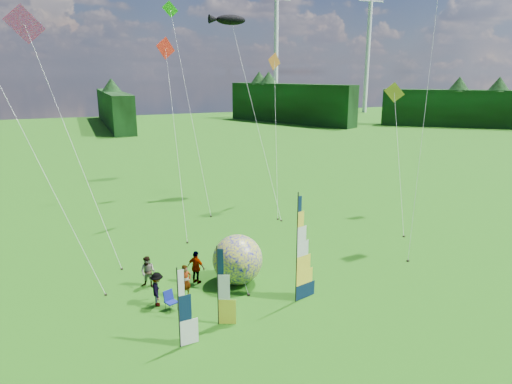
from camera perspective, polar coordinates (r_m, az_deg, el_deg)
name	(u,v)px	position (r m, az deg, el deg)	size (l,w,h in m)	color
ground	(309,326)	(21.92, 6.66, -16.34)	(220.00, 220.00, 0.00)	#1B670D
treeline_ring	(312,245)	(20.15, 7.00, -6.55)	(210.00, 210.00, 8.00)	#16491A
turbine_left	(367,58)	(136.73, 13.76, 15.95)	(8.00, 1.20, 30.00)	silver
turbine_right	(276,58)	(130.24, 2.51, 16.41)	(8.00, 1.20, 30.00)	silver
feather_banner_main	(297,251)	(22.73, 5.12, -7.30)	(1.48, 0.10, 5.54)	#0C1E3E
side_banner_left	(218,287)	(21.14, -4.81, -11.77)	(1.03, 0.10, 3.72)	yellow
side_banner_far	(179,310)	(19.77, -9.65, -14.28)	(1.03, 0.10, 3.51)	white
bol_inflatable	(238,260)	(25.18, -2.32, -8.43)	(2.75, 2.75, 2.75)	#0E0B8D
spectator_a	(186,281)	(24.09, -8.74, -10.99)	(0.65, 0.42, 1.78)	#66594C
spectator_b	(148,272)	(25.56, -13.35, -9.70)	(0.85, 0.42, 1.74)	#66594C
spectator_c	(157,289)	(23.59, -12.25, -11.79)	(1.13, 0.42, 1.75)	#66594C
spectator_d	(196,267)	(25.49, -7.47, -9.33)	(1.10, 0.45, 1.87)	#66594C
camp_chair	(171,301)	(23.21, -10.57, -13.23)	(0.56, 0.56, 0.98)	navy
kite_whale	(254,102)	(39.48, -0.27, 11.15)	(3.44, 15.15, 17.57)	black
kite_rainbow_delta	(70,127)	(29.87, -22.22, 7.51)	(7.95, 11.34, 16.14)	#F80002
kite_parafoil	(426,99)	(30.99, 20.49, 10.84)	(8.00, 7.93, 19.30)	#D30700
small_kite_red	(176,132)	(33.12, -10.03, 7.43)	(3.26, 9.53, 14.36)	red
small_kite_orange	(276,129)	(37.84, 2.52, 7.81)	(4.86, 8.65, 13.41)	orange
small_kite_yellow	(399,151)	(36.13, 17.49, 4.93)	(6.23, 9.28, 11.07)	gold
small_kite_pink	(35,145)	(25.90, -25.91, 5.26)	(7.88, 7.86, 15.34)	#EC41B1
small_kite_green	(189,99)	(40.12, -8.37, 11.38)	(2.73, 12.71, 18.02)	#22CC15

